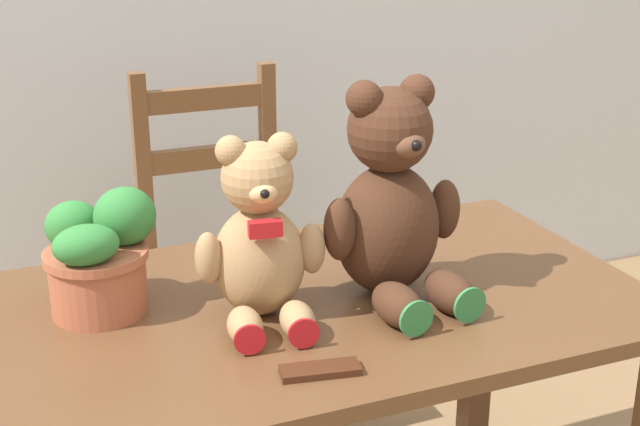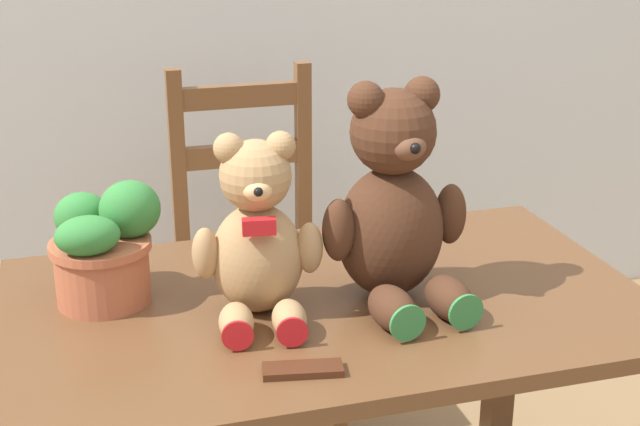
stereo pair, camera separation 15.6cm
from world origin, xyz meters
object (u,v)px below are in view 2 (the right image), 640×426
object	(u,v)px
chocolate_bar	(303,370)
potted_plant	(103,248)
teddy_bear_right	(394,208)
teddy_bear_left	(257,239)
wooden_chair_behind	(254,264)

from	to	relation	value
chocolate_bar	potted_plant	bearing A→B (deg)	127.94
teddy_bear_right	potted_plant	bearing A→B (deg)	-19.87
teddy_bear_left	potted_plant	size ratio (longest dim) A/B	1.49
wooden_chair_behind	chocolate_bar	xyz separation A→B (m)	(-0.13, -1.01, 0.26)
teddy_bear_right	chocolate_bar	bearing A→B (deg)	38.68
potted_plant	chocolate_bar	distance (m)	0.46
teddy_bear_left	teddy_bear_right	xyz separation A→B (m)	(0.25, -0.00, 0.03)
teddy_bear_left	teddy_bear_right	distance (m)	0.25
teddy_bear_left	chocolate_bar	size ratio (longest dim) A/B	2.61
potted_plant	teddy_bear_left	bearing A→B (deg)	-26.66
teddy_bear_right	potted_plant	world-z (taller)	teddy_bear_right
wooden_chair_behind	potted_plant	bearing A→B (deg)	58.29
wooden_chair_behind	potted_plant	xyz separation A→B (m)	(-0.41, -0.66, 0.35)
wooden_chair_behind	chocolate_bar	distance (m)	1.05
teddy_bear_right	potted_plant	distance (m)	0.53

